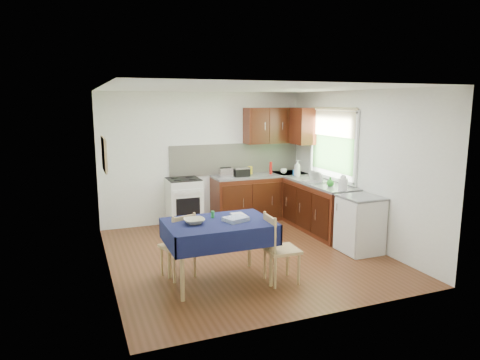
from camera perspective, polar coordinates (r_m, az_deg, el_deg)
name	(u,v)px	position (r m, az deg, el deg)	size (l,w,h in m)	color
floor	(245,254)	(6.68, 0.68, -9.83)	(4.20, 4.20, 0.00)	#512C15
ceiling	(245,88)	(6.28, 0.73, 12.12)	(4.00, 4.20, 0.02)	white
wall_back	(204,157)	(8.33, -4.76, 3.01)	(4.00, 0.02, 2.50)	white
wall_front	(321,205)	(4.53, 10.79, -3.29)	(4.00, 0.02, 2.50)	white
wall_left	(105,183)	(5.92, -17.54, -0.40)	(0.02, 4.20, 2.50)	white
wall_right	(357,167)	(7.35, 15.31, 1.71)	(0.02, 4.20, 2.50)	white
base_cabinets	(286,202)	(8.21, 6.17, -2.94)	(1.90, 2.30, 0.86)	#341509
worktop_back	(260,175)	(8.46, 2.69, 0.62)	(1.90, 0.60, 0.04)	slate
worktop_right	(319,183)	(7.77, 10.55, -0.42)	(0.60, 1.70, 0.04)	slate
worktop_corner	(289,173)	(8.75, 6.58, 0.88)	(0.60, 0.60, 0.04)	slate
splashback	(236,159)	(8.53, -0.54, 2.88)	(2.70, 0.02, 0.60)	beige
upper_cabinets	(282,126)	(8.56, 5.67, 7.23)	(1.20, 0.85, 0.70)	#341509
stove	(184,203)	(8.05, -7.47, -3.02)	(0.60, 0.61, 0.92)	white
window	(333,139)	(7.85, 12.23, 5.32)	(0.04, 1.48, 1.26)	#295121
fridge	(360,224)	(6.91, 15.72, -5.71)	(0.58, 0.60, 0.89)	white
corkboard	(104,154)	(6.17, -17.64, 3.29)	(0.04, 0.62, 0.47)	tan
dining_table	(219,229)	(5.47, -2.84, -6.59)	(1.35, 0.91, 0.82)	#0F0D37
chair_far	(180,243)	(5.75, -8.07, -8.38)	(0.50, 0.50, 0.89)	tan
chair_near	(279,246)	(5.55, 5.16, -8.82)	(0.42, 0.42, 0.92)	tan
toaster	(226,173)	(8.12, -1.94, 1.01)	(0.26, 0.16, 0.20)	silver
sandwich_press	(241,172)	(8.24, 0.09, 1.12)	(0.30, 0.26, 0.18)	black
sauce_bottle	(271,168)	(8.49, 4.12, 1.61)	(0.06, 0.06, 0.25)	red
yellow_packet	(249,170)	(8.47, 1.21, 1.30)	(0.12, 0.08, 0.15)	yellow
dish_rack	(316,181)	(7.75, 10.08, -0.10)	(0.43, 0.33, 0.20)	gray
kettle	(343,183)	(7.11, 13.57, -0.43)	(0.15, 0.15, 0.25)	white
cup	(284,171)	(8.57, 5.84, 1.17)	(0.13, 0.13, 0.10)	white
soap_bottle_a	(297,168)	(8.27, 7.64, 1.57)	(0.12, 0.12, 0.32)	white
soap_bottle_b	(296,171)	(8.35, 7.43, 1.16)	(0.08, 0.08, 0.18)	#1F70BA
soap_bottle_c	(330,182)	(7.40, 11.95, -0.21)	(0.13, 0.13, 0.16)	green
plate_bowl	(194,221)	(5.37, -6.12, -5.47)	(0.26, 0.26, 0.06)	beige
book	(233,215)	(5.68, -0.96, -4.75)	(0.16, 0.22, 0.02)	white
spice_jar	(213,214)	(5.60, -3.66, -4.61)	(0.05, 0.05, 0.09)	green
tea_towel	(236,219)	(5.45, -0.56, -5.22)	(0.29, 0.23, 0.05)	navy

